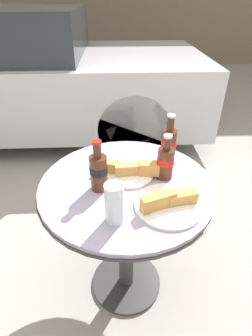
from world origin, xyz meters
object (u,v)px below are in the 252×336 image
(lunch_plate_near, at_px, (131,170))
(lunch_plate_far, at_px, (168,203))
(bistro_table, at_px, (126,211))
(cola_bottle_left, at_px, (169,144))
(parked_car, at_px, (11,77))
(cola_bottle_center, at_px, (99,171))
(drinking_glass, at_px, (114,205))
(cola_bottle_right, at_px, (165,161))

(lunch_plate_near, relative_size, lunch_plate_far, 1.20)
(bistro_table, height_order, cola_bottle_left, cola_bottle_left)
(lunch_plate_near, distance_m, parked_car, 2.41)
(cola_bottle_center, bearing_deg, lunch_plate_far, -25.54)
(lunch_plate_near, bearing_deg, cola_bottle_left, 30.49)
(bistro_table, relative_size, cola_bottle_center, 3.42)
(cola_bottle_left, height_order, drinking_glass, cola_bottle_left)
(cola_bottle_right, relative_size, lunch_plate_far, 0.80)
(cola_bottle_left, height_order, cola_bottle_center, cola_bottle_left)
(drinking_glass, bearing_deg, bistro_table, 76.68)
(lunch_plate_far, xyz_separation_m, parked_car, (-1.34, 2.29, -0.13))
(bistro_table, distance_m, drinking_glass, 0.33)
(drinking_glass, relative_size, lunch_plate_far, 0.61)
(cola_bottle_left, bearing_deg, lunch_plate_near, -149.51)
(bistro_table, bearing_deg, parked_car, 119.11)
(bistro_table, bearing_deg, cola_bottle_left, 37.88)
(lunch_plate_near, bearing_deg, bistro_table, -114.18)
(bistro_table, relative_size, lunch_plate_far, 2.94)
(cola_bottle_left, height_order, lunch_plate_near, cola_bottle_left)
(bistro_table, xyz_separation_m, lunch_plate_near, (0.02, 0.05, 0.20))
(cola_bottle_left, distance_m, drinking_glass, 0.46)
(drinking_glass, bearing_deg, parked_car, 115.74)
(drinking_glass, distance_m, lunch_plate_far, 0.22)
(cola_bottle_left, xyz_separation_m, parked_car, (-1.39, 1.97, -0.21))
(cola_bottle_left, distance_m, lunch_plate_far, 0.33)
(lunch_plate_near, distance_m, lunch_plate_far, 0.25)
(cola_bottle_right, xyz_separation_m, lunch_plate_near, (-0.15, 0.02, -0.05))
(cola_bottle_center, height_order, drinking_glass, cola_bottle_center)
(cola_bottle_right, bearing_deg, lunch_plate_near, 172.92)
(cola_bottle_right, relative_size, drinking_glass, 1.30)
(cola_bottle_right, distance_m, parked_car, 2.50)
(cola_bottle_center, height_order, lunch_plate_near, cola_bottle_center)
(bistro_table, distance_m, cola_bottle_right, 0.30)
(cola_bottle_left, bearing_deg, parked_car, 125.16)
(cola_bottle_center, bearing_deg, bistro_table, 16.35)
(lunch_plate_far, bearing_deg, cola_bottle_center, 154.46)
(cola_bottle_center, height_order, parked_car, parked_car)
(cola_bottle_right, bearing_deg, cola_bottle_center, -166.56)
(lunch_plate_near, xyz_separation_m, lunch_plate_far, (0.13, -0.21, -0.01))
(cola_bottle_right, xyz_separation_m, cola_bottle_center, (-0.28, -0.07, 0.01))
(cola_bottle_right, height_order, lunch_plate_far, cola_bottle_right)
(cola_bottle_left, relative_size, lunch_plate_far, 0.93)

